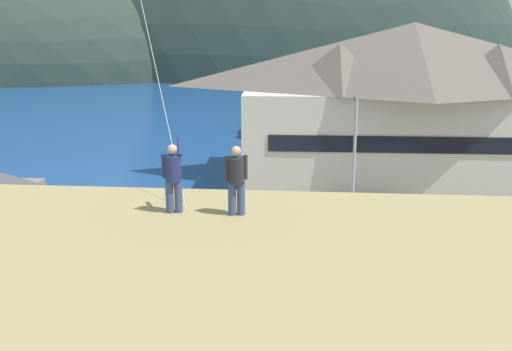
# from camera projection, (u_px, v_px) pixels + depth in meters

# --- Properties ---
(ground_plane) EXTENTS (600.00, 600.00, 0.00)m
(ground_plane) POSITION_uv_depth(u_px,v_px,m) (227.00, 333.00, 22.74)
(ground_plane) COLOR #66604C
(parking_lot_pad) EXTENTS (40.00, 20.00, 0.10)m
(parking_lot_pad) POSITION_uv_depth(u_px,v_px,m) (241.00, 277.00, 27.54)
(parking_lot_pad) COLOR gray
(parking_lot_pad) RESTS_ON ground
(bay_water) EXTENTS (360.00, 84.00, 0.03)m
(bay_water) POSITION_uv_depth(u_px,v_px,m) (284.00, 105.00, 80.45)
(bay_water) COLOR navy
(bay_water) RESTS_ON ground
(far_hill_east_peak) EXTENTS (114.70, 74.12, 58.75)m
(far_hill_east_peak) POSITION_uv_depth(u_px,v_px,m) (2.00, 69.00, 134.91)
(far_hill_east_peak) COLOR #2D3D33
(far_hill_east_peak) RESTS_ON ground
(far_hill_center_saddle) EXTENTS (101.89, 59.83, 74.89)m
(far_hill_center_saddle) POSITION_uv_depth(u_px,v_px,m) (280.00, 71.00, 131.29)
(far_hill_center_saddle) COLOR #2D3D33
(far_hill_center_saddle) RESTS_ON ground
(harbor_lodge) EXTENTS (25.16, 11.66, 11.38)m
(harbor_lodge) POSITION_uv_depth(u_px,v_px,m) (410.00, 99.00, 42.30)
(harbor_lodge) COLOR beige
(harbor_lodge) RESTS_ON ground
(wharf_dock) EXTENTS (3.20, 15.76, 0.70)m
(wharf_dock) POSITION_uv_depth(u_px,v_px,m) (291.00, 136.00, 58.03)
(wharf_dock) COLOR #70604C
(wharf_dock) RESTS_ON ground
(moored_boat_wharfside) EXTENTS (2.70, 8.00, 2.16)m
(moored_boat_wharfside) POSITION_uv_depth(u_px,v_px,m) (257.00, 125.00, 61.81)
(moored_boat_wharfside) COLOR navy
(moored_boat_wharfside) RESTS_ON ground
(moored_boat_outer_mooring) EXTENTS (2.25, 6.73, 2.16)m
(moored_boat_outer_mooring) POSITION_uv_depth(u_px,v_px,m) (326.00, 133.00, 58.03)
(moored_boat_outer_mooring) COLOR #23564C
(moored_boat_outer_mooring) RESTS_ON ground
(parked_car_front_row_silver) EXTENTS (4.26, 2.18, 1.82)m
(parked_car_front_row_silver) POSITION_uv_depth(u_px,v_px,m) (18.00, 302.00, 22.96)
(parked_car_front_row_silver) COLOR #236633
(parked_car_front_row_silver) RESTS_ON parking_lot_pad
(parked_car_lone_by_shed) EXTENTS (4.26, 2.16, 1.82)m
(parked_car_lone_by_shed) POSITION_uv_depth(u_px,v_px,m) (342.00, 317.00, 21.81)
(parked_car_lone_by_shed) COLOR red
(parked_car_lone_by_shed) RESTS_ON parking_lot_pad
(parked_car_back_row_right) EXTENTS (4.32, 2.30, 1.82)m
(parked_car_back_row_right) POSITION_uv_depth(u_px,v_px,m) (465.00, 300.00, 23.13)
(parked_car_back_row_right) COLOR navy
(parked_car_back_row_right) RESTS_ON parking_lot_pad
(parking_light_pole) EXTENTS (0.24, 0.78, 7.66)m
(parking_light_pole) POSITION_uv_depth(u_px,v_px,m) (354.00, 159.00, 31.29)
(parking_light_pole) COLOR #ADADB2
(parking_light_pole) RESTS_ON parking_lot_pad
(person_kite_flyer) EXTENTS (0.52, 0.69, 1.86)m
(person_kite_flyer) POSITION_uv_depth(u_px,v_px,m) (173.00, 176.00, 14.59)
(person_kite_flyer) COLOR #384770
(person_kite_flyer) RESTS_ON grassy_hill_foreground
(person_companion) EXTENTS (0.54, 0.40, 1.74)m
(person_companion) POSITION_uv_depth(u_px,v_px,m) (236.00, 178.00, 14.40)
(person_companion) COLOR #384770
(person_companion) RESTS_ON grassy_hill_foreground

